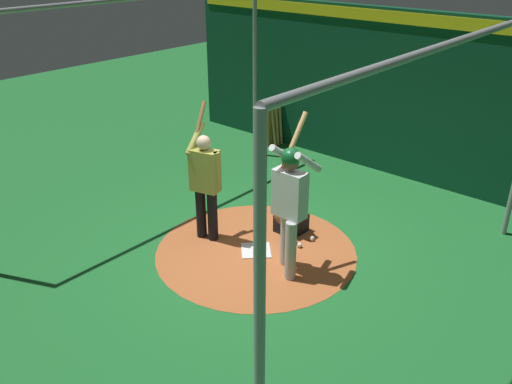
% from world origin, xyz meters
% --- Properties ---
extents(ground_plane, '(25.68, 25.68, 0.00)m').
position_xyz_m(ground_plane, '(0.00, 0.00, 0.00)').
color(ground_plane, '#1E6B2D').
extents(dirt_circle, '(2.90, 2.90, 0.01)m').
position_xyz_m(dirt_circle, '(0.00, 0.00, 0.00)').
color(dirt_circle, '#B76033').
rests_on(dirt_circle, ground).
extents(home_plate, '(0.59, 0.59, 0.01)m').
position_xyz_m(home_plate, '(0.00, 0.00, 0.01)').
color(home_plate, white).
rests_on(home_plate, dirt_circle).
extents(batter, '(0.68, 0.49, 2.12)m').
position_xyz_m(batter, '(0.08, 0.65, 1.09)').
color(batter, '#B3B3B7').
rests_on(batter, ground).
extents(catcher, '(0.58, 0.40, 0.93)m').
position_xyz_m(catcher, '(-0.75, 0.03, 0.36)').
color(catcher, black).
rests_on(catcher, ground).
extents(visitor, '(0.54, 0.57, 2.01)m').
position_xyz_m(visitor, '(0.18, -0.82, 0.94)').
color(visitor, black).
rests_on(visitor, ground).
extents(back_wall, '(0.22, 9.68, 3.02)m').
position_xyz_m(back_wall, '(-3.91, 0.00, 1.52)').
color(back_wall, '#0C3D26').
rests_on(back_wall, ground).
extents(cage_frame, '(5.84, 5.15, 3.33)m').
position_xyz_m(cage_frame, '(0.00, 0.00, 2.31)').
color(cage_frame, gray).
rests_on(cage_frame, ground).
extents(bat_rack, '(0.58, 0.19, 1.05)m').
position_xyz_m(bat_rack, '(-3.67, -2.58, 0.49)').
color(bat_rack, olive).
rests_on(bat_rack, ground).
extents(baseball_0, '(0.07, 0.07, 0.07)m').
position_xyz_m(baseball_0, '(-0.77, 0.45, 0.04)').
color(baseball_0, white).
rests_on(baseball_0, dirt_circle).
extents(baseball_1, '(0.07, 0.07, 0.07)m').
position_xyz_m(baseball_1, '(-0.49, 0.42, 0.04)').
color(baseball_1, white).
rests_on(baseball_1, dirt_circle).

